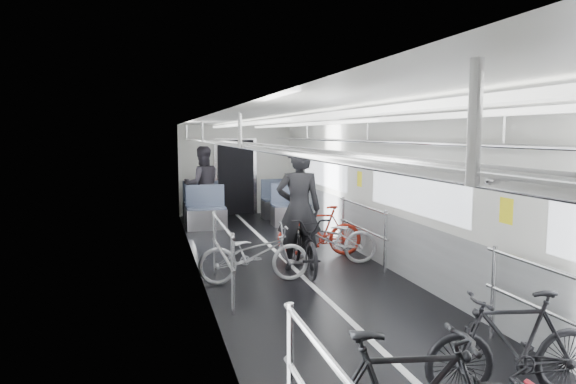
{
  "coord_description": "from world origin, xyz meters",
  "views": [
    {
      "loc": [
        -2.19,
        -6.63,
        2.17
      ],
      "look_at": [
        0.0,
        1.54,
        1.21
      ],
      "focal_mm": 32.0,
      "sensor_mm": 36.0,
      "label": 1
    }
  ],
  "objects_px": {
    "bike_right_near": "(515,345)",
    "person_standing": "(299,209)",
    "bike_right_far": "(319,231)",
    "bike_right_mid": "(328,239)",
    "bike_left_far": "(254,254)",
    "person_seated": "(202,185)",
    "bike_aisle": "(304,243)"
  },
  "relations": [
    {
      "from": "bike_right_near",
      "to": "person_standing",
      "type": "relative_size",
      "value": 0.77
    },
    {
      "from": "person_standing",
      "to": "bike_right_near",
      "type": "bearing_deg",
      "value": 110.03
    },
    {
      "from": "bike_right_far",
      "to": "person_standing",
      "type": "bearing_deg",
      "value": -24.96
    },
    {
      "from": "bike_right_near",
      "to": "bike_right_mid",
      "type": "relative_size",
      "value": 0.92
    },
    {
      "from": "bike_left_far",
      "to": "person_standing",
      "type": "height_order",
      "value": "person_standing"
    },
    {
      "from": "bike_right_far",
      "to": "person_standing",
      "type": "distance_m",
      "value": 1.14
    },
    {
      "from": "bike_right_near",
      "to": "person_seated",
      "type": "height_order",
      "value": "person_seated"
    },
    {
      "from": "person_seated",
      "to": "bike_right_far",
      "type": "bearing_deg",
      "value": 107.21
    },
    {
      "from": "bike_right_near",
      "to": "bike_right_far",
      "type": "xyz_separation_m",
      "value": [
        0.03,
        5.14,
        -0.0
      ]
    },
    {
      "from": "bike_aisle",
      "to": "bike_right_near",
      "type": "bearing_deg",
      "value": -79.19
    },
    {
      "from": "bike_right_far",
      "to": "person_seated",
      "type": "bearing_deg",
      "value": -144.57
    },
    {
      "from": "bike_left_far",
      "to": "bike_right_mid",
      "type": "height_order",
      "value": "bike_right_mid"
    },
    {
      "from": "bike_left_far",
      "to": "bike_aisle",
      "type": "xyz_separation_m",
      "value": [
        0.89,
        0.44,
        0.02
      ]
    },
    {
      "from": "bike_right_mid",
      "to": "bike_right_near",
      "type": "bearing_deg",
      "value": 12.52
    },
    {
      "from": "bike_aisle",
      "to": "person_standing",
      "type": "xyz_separation_m",
      "value": [
        -0.06,
        0.1,
        0.52
      ]
    },
    {
      "from": "bike_aisle",
      "to": "person_standing",
      "type": "bearing_deg",
      "value": 124.58
    },
    {
      "from": "bike_left_far",
      "to": "bike_right_near",
      "type": "bearing_deg",
      "value": -157.33
    },
    {
      "from": "bike_right_mid",
      "to": "bike_aisle",
      "type": "distance_m",
      "value": 0.6
    },
    {
      "from": "bike_right_far",
      "to": "bike_aisle",
      "type": "height_order",
      "value": "bike_aisle"
    },
    {
      "from": "bike_right_near",
      "to": "bike_aisle",
      "type": "xyz_separation_m",
      "value": [
        -0.53,
        4.24,
        -0.0
      ]
    },
    {
      "from": "bike_right_far",
      "to": "bike_aisle",
      "type": "distance_m",
      "value": 1.06
    },
    {
      "from": "bike_right_mid",
      "to": "person_seated",
      "type": "height_order",
      "value": "person_seated"
    },
    {
      "from": "bike_right_far",
      "to": "person_standing",
      "type": "height_order",
      "value": "person_standing"
    },
    {
      "from": "person_standing",
      "to": "bike_aisle",
      "type": "bearing_deg",
      "value": 133.18
    },
    {
      "from": "bike_right_far",
      "to": "person_seated",
      "type": "distance_m",
      "value": 4.35
    },
    {
      "from": "bike_right_mid",
      "to": "person_standing",
      "type": "xyz_separation_m",
      "value": [
        -0.57,
        -0.2,
        0.55
      ]
    },
    {
      "from": "bike_right_mid",
      "to": "person_standing",
      "type": "distance_m",
      "value": 0.82
    },
    {
      "from": "bike_left_far",
      "to": "person_seated",
      "type": "bearing_deg",
      "value": 4.65
    },
    {
      "from": "person_standing",
      "to": "person_seated",
      "type": "height_order",
      "value": "person_standing"
    },
    {
      "from": "bike_aisle",
      "to": "person_seated",
      "type": "height_order",
      "value": "person_seated"
    },
    {
      "from": "bike_right_mid",
      "to": "bike_right_far",
      "type": "height_order",
      "value": "bike_right_far"
    },
    {
      "from": "bike_right_far",
      "to": "person_standing",
      "type": "xyz_separation_m",
      "value": [
        -0.62,
        -0.8,
        0.53
      ]
    }
  ]
}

